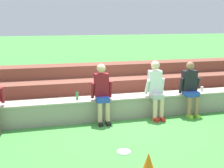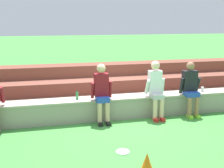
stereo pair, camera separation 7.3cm
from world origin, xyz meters
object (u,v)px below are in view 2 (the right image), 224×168
at_px(person_right_of_center, 191,87).
at_px(sports_cone, 147,160).
at_px(frisbee, 123,152).
at_px(person_left_of_center, 102,91).
at_px(person_center, 156,88).
at_px(plastic_cup_right_end, 202,89).
at_px(water_bottle_mid_left, 77,95).

distance_m(person_right_of_center, sports_cone, 3.21).
relative_size(person_right_of_center, frisbee, 5.41).
distance_m(person_right_of_center, frisbee, 2.98).
height_order(person_left_of_center, sports_cone, person_left_of_center).
bearing_deg(person_right_of_center, sports_cone, -131.20).
bearing_deg(person_center, plastic_cup_right_end, 10.69).
bearing_deg(frisbee, water_bottle_mid_left, 107.80).
height_order(plastic_cup_right_end, sports_cone, plastic_cup_right_end).
distance_m(person_left_of_center, sports_cone, 2.51).
xyz_separation_m(person_left_of_center, frisbee, (0.05, -1.73, -0.79)).
xyz_separation_m(person_left_of_center, person_center, (1.41, -0.01, 0.01)).
height_order(person_right_of_center, plastic_cup_right_end, person_right_of_center).
relative_size(person_left_of_center, person_center, 0.99).
distance_m(plastic_cup_right_end, sports_cone, 3.76).
xyz_separation_m(water_bottle_mid_left, plastic_cup_right_end, (3.49, 0.02, -0.04)).
height_order(person_right_of_center, sports_cone, person_right_of_center).
bearing_deg(frisbee, person_right_of_center, 36.20).
xyz_separation_m(plastic_cup_right_end, frisbee, (-2.86, -2.00, -0.61)).
bearing_deg(sports_cone, person_right_of_center, 48.80).
bearing_deg(person_center, water_bottle_mid_left, 172.47).
xyz_separation_m(person_center, water_bottle_mid_left, (-1.99, 0.26, -0.15)).
height_order(person_left_of_center, water_bottle_mid_left, person_left_of_center).
height_order(person_right_of_center, frisbee, person_right_of_center).
distance_m(person_right_of_center, water_bottle_mid_left, 2.97).
relative_size(person_right_of_center, plastic_cup_right_end, 11.64).
bearing_deg(person_left_of_center, water_bottle_mid_left, 156.66).
distance_m(person_left_of_center, water_bottle_mid_left, 0.65).
bearing_deg(plastic_cup_right_end, person_left_of_center, -174.65).
height_order(person_left_of_center, frisbee, person_left_of_center).
height_order(person_center, water_bottle_mid_left, person_center).
relative_size(person_left_of_center, frisbee, 5.51).
bearing_deg(frisbee, plastic_cup_right_end, 35.03).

